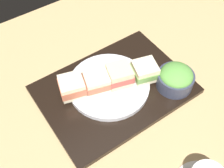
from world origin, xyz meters
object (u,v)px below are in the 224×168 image
at_px(sandwich_plate, 109,85).
at_px(sandwich_inner_far, 97,81).
at_px(sandwich_farmost, 72,87).
at_px(sandwich_inner_near, 121,75).
at_px(sandwich_nearmost, 144,70).
at_px(salad_bowl, 176,78).

xyz_separation_m(sandwich_plate, sandwich_inner_far, (0.03, -0.01, 0.03)).
bearing_deg(sandwich_inner_far, sandwich_plate, 162.32).
relative_size(sandwich_plate, sandwich_farmost, 2.82).
height_order(sandwich_inner_near, sandwich_farmost, sandwich_inner_near).
height_order(sandwich_plate, sandwich_nearmost, sandwich_nearmost).
bearing_deg(sandwich_inner_near, sandwich_inner_far, -17.68).
relative_size(sandwich_inner_near, salad_bowl, 0.81).
xyz_separation_m(sandwich_nearmost, sandwich_inner_near, (0.07, -0.02, 0.00)).
bearing_deg(sandwich_inner_near, sandwich_farmost, -17.68).
height_order(sandwich_inner_far, sandwich_farmost, sandwich_farmost).
xyz_separation_m(sandwich_inner_far, salad_bowl, (-0.19, 0.11, -0.00)).
relative_size(sandwich_plate, sandwich_nearmost, 2.74).
xyz_separation_m(sandwich_plate, sandwich_inner_near, (-0.03, 0.01, 0.04)).
xyz_separation_m(sandwich_plate, salad_bowl, (-0.16, 0.10, 0.03)).
bearing_deg(sandwich_inner_near, sandwich_nearmost, 162.32).
bearing_deg(sandwich_farmost, sandwich_nearmost, 162.32).
xyz_separation_m(sandwich_farmost, salad_bowl, (-0.26, 0.13, -0.01)).
bearing_deg(sandwich_inner_near, salad_bowl, 143.88).
relative_size(sandwich_plate, sandwich_inner_near, 2.77).
distance_m(sandwich_nearmost, salad_bowl, 0.09).
xyz_separation_m(sandwich_nearmost, salad_bowl, (-0.06, 0.07, -0.01)).
height_order(sandwich_plate, salad_bowl, salad_bowl).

